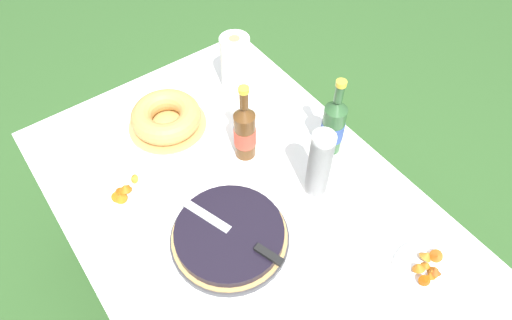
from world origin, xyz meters
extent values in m
plane|color=#335B28|center=(0.00, 0.00, 0.00)|extent=(16.00, 16.00, 0.00)
cube|color=brown|center=(0.00, 0.00, 0.70)|extent=(1.45, 0.99, 0.03)
cylinder|color=brown|center=(-0.66, -0.43, 0.34)|extent=(0.06, 0.06, 0.68)
cylinder|color=brown|center=(-0.66, 0.43, 0.34)|extent=(0.06, 0.06, 0.68)
cube|color=white|center=(0.00, 0.00, 0.72)|extent=(1.46, 1.00, 0.00)
cube|color=white|center=(0.00, -0.50, 0.66)|extent=(1.46, 0.01, 0.10)
cube|color=white|center=(0.00, 0.50, 0.66)|extent=(1.46, 0.01, 0.10)
cube|color=white|center=(-0.73, 0.00, 0.66)|extent=(0.00, 1.00, 0.10)
cylinder|color=#38383D|center=(0.08, -0.10, 0.73)|extent=(0.36, 0.36, 0.02)
cylinder|color=tan|center=(0.08, -0.10, 0.74)|extent=(0.34, 0.34, 0.01)
cylinder|color=black|center=(0.08, -0.10, 0.76)|extent=(0.32, 0.32, 0.03)
cube|color=silver|center=(-0.01, -0.14, 0.78)|extent=(0.19, 0.09, 0.00)
cube|color=black|center=(0.22, -0.06, 0.78)|extent=(0.09, 0.05, 0.01)
cylinder|color=tan|center=(-0.44, -0.02, 0.72)|extent=(0.28, 0.28, 0.01)
torus|color=tan|center=(-0.44, -0.02, 0.76)|extent=(0.25, 0.25, 0.08)
cylinder|color=white|center=(0.10, 0.22, 0.77)|extent=(0.07, 0.07, 0.09)
cylinder|color=white|center=(0.10, 0.22, 0.78)|extent=(0.07, 0.07, 0.09)
cylinder|color=white|center=(0.10, 0.22, 0.79)|extent=(0.07, 0.07, 0.09)
cylinder|color=white|center=(0.10, 0.22, 0.81)|extent=(0.07, 0.07, 0.09)
cylinder|color=white|center=(0.10, 0.22, 0.82)|extent=(0.07, 0.07, 0.09)
cylinder|color=white|center=(0.10, 0.22, 0.83)|extent=(0.07, 0.07, 0.09)
cylinder|color=white|center=(0.10, 0.22, 0.84)|extent=(0.07, 0.07, 0.09)
cylinder|color=white|center=(0.10, 0.22, 0.86)|extent=(0.07, 0.07, 0.09)
cylinder|color=white|center=(0.10, 0.22, 0.87)|extent=(0.07, 0.07, 0.09)
cylinder|color=white|center=(0.10, 0.22, 0.88)|extent=(0.07, 0.07, 0.09)
cylinder|color=white|center=(0.10, 0.22, 0.90)|extent=(0.07, 0.07, 0.09)
cylinder|color=white|center=(0.10, 0.22, 0.91)|extent=(0.07, 0.07, 0.09)
cylinder|color=white|center=(0.10, 0.22, 0.92)|extent=(0.07, 0.07, 0.09)
cylinder|color=white|center=(0.10, 0.22, 0.94)|extent=(0.07, 0.07, 0.09)
torus|color=white|center=(0.10, 0.22, 0.98)|extent=(0.07, 0.07, 0.01)
cylinder|color=#2D562D|center=(-0.01, 0.38, 0.81)|extent=(0.08, 0.08, 0.19)
cylinder|color=#334C93|center=(-0.01, 0.38, 0.81)|extent=(0.08, 0.08, 0.07)
cone|color=#2D562D|center=(-0.01, 0.38, 0.93)|extent=(0.08, 0.08, 0.04)
cylinder|color=#2D562D|center=(-0.01, 0.38, 0.98)|extent=(0.03, 0.03, 0.07)
cylinder|color=gold|center=(-0.01, 0.38, 1.02)|extent=(0.03, 0.03, 0.02)
cylinder|color=brown|center=(-0.16, 0.13, 0.81)|extent=(0.07, 0.07, 0.19)
cylinder|color=#E54C38|center=(-0.16, 0.13, 0.81)|extent=(0.07, 0.07, 0.07)
cone|color=brown|center=(-0.16, 0.13, 0.92)|extent=(0.07, 0.07, 0.04)
cylinder|color=brown|center=(-0.16, 0.13, 0.97)|extent=(0.03, 0.03, 0.06)
cylinder|color=gold|center=(-0.16, 0.13, 1.01)|extent=(0.03, 0.03, 0.02)
cylinder|color=white|center=(0.51, 0.29, 0.72)|extent=(0.22, 0.22, 0.01)
torus|color=white|center=(0.51, 0.29, 0.73)|extent=(0.21, 0.21, 0.01)
cone|color=#AC4B0A|center=(0.52, 0.25, 0.75)|extent=(0.04, 0.04, 0.04)
cone|color=#C25D19|center=(0.49, 0.34, 0.75)|extent=(0.06, 0.06, 0.04)
cone|color=#AA5A13|center=(0.52, 0.28, 0.74)|extent=(0.04, 0.04, 0.04)
cone|color=#B25F1A|center=(0.51, 0.29, 0.74)|extent=(0.04, 0.04, 0.04)
cone|color=#AB4B18|center=(0.52, 0.30, 0.75)|extent=(0.04, 0.04, 0.04)
cone|color=#BB6418|center=(0.48, 0.27, 0.75)|extent=(0.06, 0.05, 0.04)
cone|color=#AF6016|center=(0.49, 0.30, 0.74)|extent=(0.04, 0.04, 0.02)
cone|color=#B46F1F|center=(0.47, 0.32, 0.75)|extent=(0.04, 0.05, 0.04)
cylinder|color=white|center=(-0.25, -0.29, 0.72)|extent=(0.22, 0.22, 0.01)
torus|color=white|center=(-0.25, -0.29, 0.73)|extent=(0.21, 0.21, 0.01)
cone|color=#BB6312|center=(-0.24, -0.31, 0.75)|extent=(0.06, 0.06, 0.04)
cone|color=#B8650D|center=(-0.25, -0.31, 0.74)|extent=(0.05, 0.05, 0.03)
cone|color=orange|center=(-0.27, -0.24, 0.75)|extent=(0.04, 0.04, 0.04)
cone|color=#AB5E13|center=(-0.25, -0.28, 0.76)|extent=(0.05, 0.05, 0.03)
cone|color=#B6510D|center=(-0.25, -0.30, 0.74)|extent=(0.05, 0.05, 0.05)
cone|color=#BC6E16|center=(-0.23, -0.30, 0.75)|extent=(0.05, 0.05, 0.03)
cone|color=#BF7210|center=(-0.24, -0.30, 0.74)|extent=(0.05, 0.05, 0.04)
cone|color=#CC5F0C|center=(-0.26, -0.27, 0.74)|extent=(0.04, 0.04, 0.04)
cylinder|color=white|center=(-0.46, 0.29, 0.83)|extent=(0.11, 0.11, 0.22)
cylinder|color=#9E7A56|center=(-0.46, 0.29, 0.94)|extent=(0.04, 0.04, 0.00)
camera|label=1|loc=(0.66, -0.43, 1.94)|focal=32.00mm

